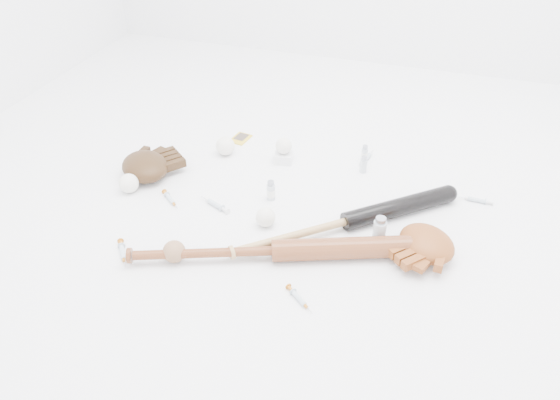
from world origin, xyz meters
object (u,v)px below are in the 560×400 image
(pedestal, at_px, (284,157))
(bat_dark, at_px, (347,221))
(bat_wood, at_px, (275,251))
(glove_dark, at_px, (145,166))

(pedestal, bearing_deg, bat_dark, -45.93)
(bat_wood, relative_size, glove_dark, 3.96)
(bat_wood, xyz_separation_m, glove_dark, (-0.65, 0.31, 0.01))
(bat_wood, height_order, pedestal, bat_wood)
(bat_wood, distance_m, pedestal, 0.60)
(bat_dark, bearing_deg, bat_wood, -170.28)
(glove_dark, xyz_separation_m, pedestal, (0.49, 0.27, -0.03))
(glove_dark, height_order, pedestal, glove_dark)
(bat_wood, bearing_deg, pedestal, 84.08)
(glove_dark, distance_m, pedestal, 0.56)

